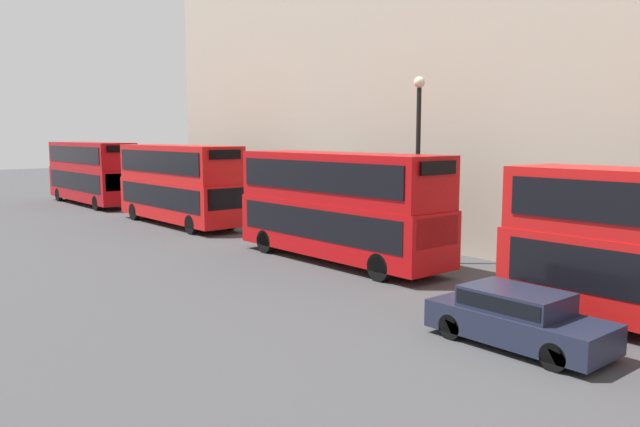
# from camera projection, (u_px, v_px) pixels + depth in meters

# --- Properties ---
(bus_second_in_queue) EXTENTS (2.59, 10.09, 4.36)m
(bus_second_in_queue) POSITION_uv_depth(u_px,v_px,m) (339.00, 202.00, 24.76)
(bus_second_in_queue) COLOR #B20C0F
(bus_second_in_queue) RESTS_ON ground
(bus_third_in_queue) EXTENTS (2.59, 10.24, 4.49)m
(bus_third_in_queue) POSITION_uv_depth(u_px,v_px,m) (178.00, 181.00, 35.07)
(bus_third_in_queue) COLOR red
(bus_third_in_queue) RESTS_ON ground
(bus_trailing) EXTENTS (2.59, 11.06, 4.52)m
(bus_trailing) POSITION_uv_depth(u_px,v_px,m) (91.00, 170.00, 45.40)
(bus_trailing) COLOR #A80F14
(bus_trailing) RESTS_ON ground
(car_hatchback) EXTENTS (1.78, 4.35, 1.39)m
(car_hatchback) POSITION_uv_depth(u_px,v_px,m) (517.00, 316.00, 14.97)
(car_hatchback) COLOR #1E2338
(car_hatchback) RESTS_ON ground
(street_lamp) EXTENTS (0.44, 0.44, 7.29)m
(street_lamp) POSITION_uv_depth(u_px,v_px,m) (418.00, 151.00, 24.18)
(street_lamp) COLOR black
(street_lamp) RESTS_ON ground
(pedestrian) EXTENTS (0.36, 0.36, 1.72)m
(pedestrian) POSITION_uv_depth(u_px,v_px,m) (404.00, 237.00, 26.15)
(pedestrian) COLOR #26262D
(pedestrian) RESTS_ON ground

